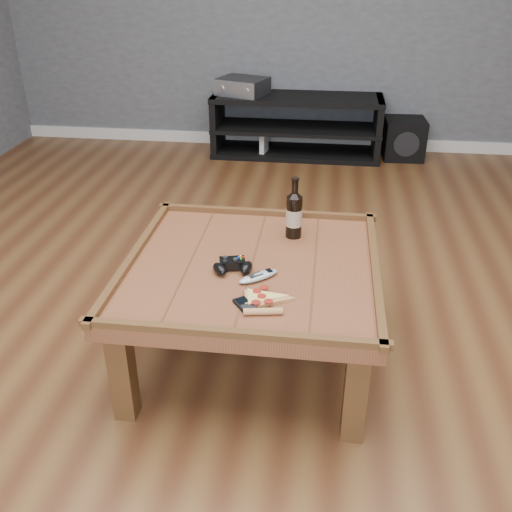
# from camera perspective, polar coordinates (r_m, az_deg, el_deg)

# --- Properties ---
(ground) EXTENTS (6.00, 6.00, 0.00)m
(ground) POSITION_cam_1_polar(r_m,az_deg,el_deg) (2.53, -0.38, -9.76)
(ground) COLOR #4A2815
(ground) RESTS_ON ground
(baseboard) EXTENTS (5.00, 0.02, 0.10)m
(baseboard) POSITION_cam_1_polar(r_m,az_deg,el_deg) (5.19, 4.15, 11.42)
(baseboard) COLOR silver
(baseboard) RESTS_ON ground
(coffee_table) EXTENTS (1.03, 1.03, 0.48)m
(coffee_table) POSITION_cam_1_polar(r_m,az_deg,el_deg) (2.31, -0.41, -2.10)
(coffee_table) COLOR brown
(coffee_table) RESTS_ON ground
(media_console) EXTENTS (1.40, 0.45, 0.50)m
(media_console) POSITION_cam_1_polar(r_m,az_deg,el_deg) (4.91, 4.04, 12.80)
(media_console) COLOR black
(media_console) RESTS_ON ground
(beer_bottle) EXTENTS (0.07, 0.07, 0.27)m
(beer_bottle) POSITION_cam_1_polar(r_m,az_deg,el_deg) (2.46, 3.83, 4.27)
(beer_bottle) COLOR black
(beer_bottle) RESTS_ON coffee_table
(game_controller) EXTENTS (0.17, 0.14, 0.05)m
(game_controller) POSITION_cam_1_polar(r_m,az_deg,el_deg) (2.22, -2.34, -1.00)
(game_controller) COLOR black
(game_controller) RESTS_ON coffee_table
(pizza_slice) EXTENTS (0.19, 0.26, 0.03)m
(pizza_slice) POSITION_cam_1_polar(r_m,az_deg,el_deg) (2.03, 0.59, -4.45)
(pizza_slice) COLOR tan
(pizza_slice) RESTS_ON coffee_table
(smartphone) EXTENTS (0.10, 0.11, 0.01)m
(smartphone) POSITION_cam_1_polar(r_m,az_deg,el_deg) (2.01, -1.08, -4.93)
(smartphone) COLOR black
(smartphone) RESTS_ON coffee_table
(remote_control) EXTENTS (0.16, 0.15, 0.02)m
(remote_control) POSITION_cam_1_polar(r_m,az_deg,el_deg) (2.17, 0.26, -2.03)
(remote_control) COLOR #9CA2A9
(remote_control) RESTS_ON coffee_table
(av_receiver) EXTENTS (0.45, 0.42, 0.13)m
(av_receiver) POSITION_cam_1_polar(r_m,az_deg,el_deg) (4.87, -1.37, 16.61)
(av_receiver) COLOR black
(av_receiver) RESTS_ON media_console
(subwoofer) EXTENTS (0.34, 0.34, 0.32)m
(subwoofer) POSITION_cam_1_polar(r_m,az_deg,el_deg) (5.01, 14.55, 11.30)
(subwoofer) COLOR black
(subwoofer) RESTS_ON ground
(game_console) EXTENTS (0.12, 0.17, 0.20)m
(game_console) POSITION_cam_1_polar(r_m,az_deg,el_deg) (4.90, 0.82, 10.93)
(game_console) COLOR gray
(game_console) RESTS_ON ground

